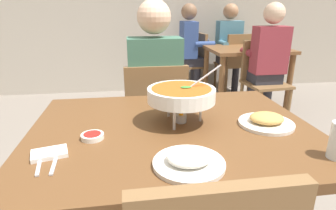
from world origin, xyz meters
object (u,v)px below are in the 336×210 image
Objects in this scene: dining_table_main at (173,149)px; patron_bg_left at (191,45)px; patron_bg_right at (229,44)px; chair_bg_middle at (262,76)px; chair_diner_main at (156,117)px; sauce_dish at (92,136)px; dining_table_far at (246,58)px; diner_main at (155,84)px; rice_plate at (188,160)px; appetizer_plate at (266,121)px; chair_bg_left at (194,60)px; patron_bg_middle at (267,56)px; chair_bg_right at (236,61)px; curry_bowl at (181,95)px.

patron_bg_left is (0.74, 2.89, 0.09)m from dining_table_main.
dining_table_main is 3.23m from patron_bg_right.
chair_diner_main is at bearing -141.30° from chair_bg_middle.
sauce_dish is 0.09× the size of dining_table_far.
chair_bg_middle is (1.35, 1.08, 0.00)m from chair_diner_main.
chair_diner_main reaches higher than sauce_dish.
rice_plate is at bearing -90.12° from diner_main.
appetizer_plate is 0.27× the size of chair_bg_middle.
chair_diner_main is 0.69× the size of patron_bg_right.
chair_bg_left is 1.24m from chair_bg_middle.
chair_bg_left is 0.25m from patron_bg_left.
dining_table_far is 0.76× the size of patron_bg_right.
chair_diner_main reaches higher than rice_plate.
rice_plate is 3.00m from dining_table_far.
chair_bg_left is at bearing 132.56° from dining_table_far.
patron_bg_middle reaches higher than dining_table_main.
dining_table_main is 5.10× the size of appetizer_plate.
patron_bg_right is at bearing 90.59° from patron_bg_middle.
patron_bg_middle is (1.35, 1.02, 0.24)m from chair_diner_main.
chair_bg_left is at bearing 76.16° from rice_plate.
patron_bg_right is at bearing 92.53° from dining_table_far.
patron_bg_middle is (0.61, -1.11, 0.00)m from patron_bg_left.
diner_main is 14.56× the size of sauce_dish.
appetizer_plate is 3.05m from chair_bg_right.
chair_bg_middle is 0.69× the size of patron_bg_right.
diner_main reaches higher than sauce_dish.
chair_bg_middle is at bearing 63.54° from appetizer_plate.
chair_diner_main is at bearing -124.49° from chair_bg_right.
patron_bg_left is 1.00× the size of patron_bg_middle.
chair_bg_right is (1.01, 2.87, -0.27)m from appetizer_plate.
chair_bg_left is (0.76, 2.91, -0.38)m from curry_bowl.
patron_bg_left is (0.70, 2.84, -0.15)m from curry_bowl.
diner_main and patron_bg_right have the same top height.
chair_bg_middle is 1.00× the size of chair_bg_right.
dining_table_main is 0.80m from diner_main.
rice_plate is 3.30m from patron_bg_left.
chair_diner_main is at bearing -143.00° from patron_bg_middle.
diner_main is at bearing 90.00° from chair_diner_main.
rice_plate is at bearing -37.15° from sauce_dish.
appetizer_plate is at bearing 34.02° from rice_plate.
chair_bg_right reaches higher than appetizer_plate.
diner_main is 0.93m from sauce_dish.
dining_table_main is 5.10× the size of rice_plate.
patron_bg_right reaches higher than dining_table_main.
patron_bg_right is (1.34, 2.93, 0.09)m from dining_table_main.
rice_plate is 0.18× the size of patron_bg_left.
appetizer_plate is at bearing -97.47° from chair_bg_left.
chair_bg_middle is (1.35, 2.16, -0.27)m from rice_plate.
chair_bg_left is at bearing 82.53° from appetizer_plate.
chair_bg_middle is at bearing -63.98° from chair_bg_left.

